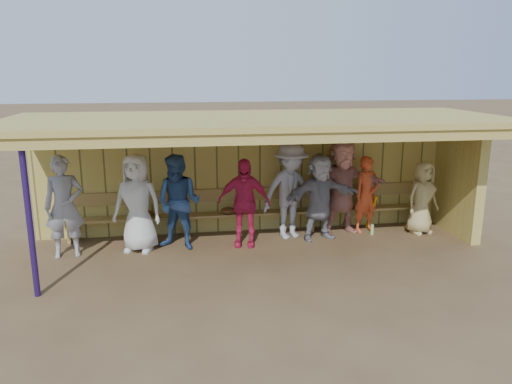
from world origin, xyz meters
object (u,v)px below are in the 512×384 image
at_px(player_c, 179,202).
at_px(player_g, 367,194).
at_px(player_d, 244,203).
at_px(player_f, 341,186).
at_px(player_e, 290,191).
at_px(player_extra, 320,197).
at_px(bench, 250,208).
at_px(player_h, 422,198).
at_px(player_b, 137,203).
at_px(player_a, 64,207).

xyz_separation_m(player_c, player_g, (3.86, 0.45, -0.11)).
relative_size(player_d, player_f, 0.86).
bearing_deg(player_e, player_g, -14.17).
xyz_separation_m(player_e, player_f, (1.10, 0.13, 0.02)).
xyz_separation_m(player_e, player_g, (1.65, 0.13, -0.17)).
relative_size(player_extra, bench, 0.23).
height_order(player_c, bench, player_c).
bearing_deg(player_c, player_h, 26.20).
bearing_deg(player_f, player_h, -17.98).
bearing_deg(player_c, player_b, -156.37).
bearing_deg(player_e, player_b, 167.58).
height_order(player_a, player_h, player_a).
distance_m(player_b, player_e, 2.98).
bearing_deg(player_a, bench, 3.14).
xyz_separation_m(player_a, player_extra, (4.78, 0.21, -0.06)).
relative_size(player_b, player_e, 0.95).
bearing_deg(player_d, player_e, 31.59).
height_order(player_d, player_h, player_d).
height_order(player_e, player_extra, player_e).
bearing_deg(player_g, player_d, 173.66).
relative_size(player_f, bench, 0.26).
bearing_deg(player_h, bench, 153.89).
relative_size(player_a, player_e, 0.96).
height_order(player_e, player_f, player_f).
bearing_deg(player_extra, player_h, -13.69).
bearing_deg(player_f, player_b, 178.17).
bearing_deg(player_e, player_a, 166.86).
relative_size(player_b, bench, 0.24).
xyz_separation_m(player_d, player_h, (3.72, 0.18, -0.10)).
relative_size(player_a, player_b, 1.01).
bearing_deg(bench, player_b, -161.27).
relative_size(player_e, player_h, 1.28).
distance_m(player_c, player_h, 4.95).
distance_m(player_e, player_h, 2.75).
distance_m(player_d, bench, 0.87).
height_order(player_c, player_h, player_c).
bearing_deg(player_extra, player_a, 168.17).
height_order(player_h, player_extra, player_extra).
bearing_deg(player_c, player_a, -153.63).
height_order(player_c, player_d, player_c).
xyz_separation_m(player_a, player_g, (5.88, 0.53, -0.13)).
bearing_deg(player_b, bench, 36.10).
xyz_separation_m(player_a, player_f, (5.33, 0.53, 0.06)).
xyz_separation_m(player_a, player_d, (3.25, 0.07, -0.08)).
xyz_separation_m(player_f, player_h, (1.64, -0.29, -0.23)).
height_order(player_b, player_d, player_b).
distance_m(player_a, player_f, 5.36).
distance_m(player_b, bench, 2.37).
relative_size(player_c, player_h, 1.20).
distance_m(player_e, player_extra, 0.59).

